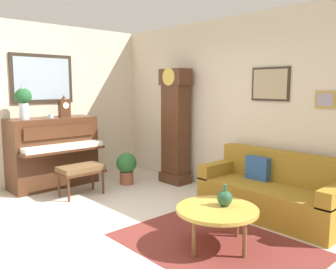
# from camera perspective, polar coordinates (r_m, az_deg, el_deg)

# --- Properties ---
(ground_plane) EXTENTS (6.40, 6.00, 0.10)m
(ground_plane) POSITION_cam_1_polar(r_m,az_deg,el_deg) (4.52, -10.04, -15.38)
(ground_plane) COLOR beige
(wall_left) EXTENTS (0.13, 4.90, 2.80)m
(wall_left) POSITION_cam_1_polar(r_m,az_deg,el_deg) (6.52, -22.71, 4.45)
(wall_left) COLOR beige
(wall_left) RESTS_ON ground_plane
(wall_back) EXTENTS (5.30, 0.13, 2.80)m
(wall_back) POSITION_cam_1_polar(r_m,az_deg,el_deg) (5.81, 10.07, 4.52)
(wall_back) COLOR beige
(wall_back) RESTS_ON ground_plane
(area_rug) EXTENTS (2.10, 1.50, 0.01)m
(area_rug) POSITION_cam_1_polar(r_m,az_deg,el_deg) (4.08, 7.59, -17.12)
(area_rug) COLOR maroon
(area_rug) RESTS_ON ground_plane
(piano) EXTENTS (0.87, 1.44, 1.19)m
(piano) POSITION_cam_1_polar(r_m,az_deg,el_deg) (6.42, -17.99, -2.64)
(piano) COLOR #4C2B19
(piano) RESTS_ON ground_plane
(piano_bench) EXTENTS (0.42, 0.70, 0.48)m
(piano_bench) POSITION_cam_1_polar(r_m,az_deg,el_deg) (5.78, -13.84, -5.59)
(piano_bench) COLOR #4C2B19
(piano_bench) RESTS_ON ground_plane
(grandfather_clock) EXTENTS (0.52, 0.34, 2.03)m
(grandfather_clock) POSITION_cam_1_polar(r_m,az_deg,el_deg) (6.27, 1.15, 0.85)
(grandfather_clock) COLOR #4C2B19
(grandfather_clock) RESTS_ON ground_plane
(couch) EXTENTS (1.90, 0.80, 0.84)m
(couch) POSITION_cam_1_polar(r_m,az_deg,el_deg) (4.99, 16.49, -8.94)
(couch) COLOR olive
(couch) RESTS_ON ground_plane
(coffee_table) EXTENTS (0.88, 0.88, 0.43)m
(coffee_table) POSITION_cam_1_polar(r_m,az_deg,el_deg) (3.91, 7.91, -12.03)
(coffee_table) COLOR gold
(coffee_table) RESTS_ON ground_plane
(mantel_clock) EXTENTS (0.13, 0.18, 0.38)m
(mantel_clock) POSITION_cam_1_polar(r_m,az_deg,el_deg) (6.43, -16.34, 4.27)
(mantel_clock) COLOR #4C2B19
(mantel_clock) RESTS_ON piano
(flower_vase) EXTENTS (0.26, 0.26, 0.58)m
(flower_vase) POSITION_cam_1_polar(r_m,az_deg,el_deg) (6.15, -22.23, 5.20)
(flower_vase) COLOR silver
(flower_vase) RESTS_ON piano
(teacup) EXTENTS (0.12, 0.12, 0.06)m
(teacup) POSITION_cam_1_polar(r_m,az_deg,el_deg) (6.30, -18.35, 2.77)
(teacup) COLOR #ADC6D6
(teacup) RESTS_ON piano
(green_jug) EXTENTS (0.17, 0.17, 0.24)m
(green_jug) POSITION_cam_1_polar(r_m,az_deg,el_deg) (3.95, 9.12, -10.05)
(green_jug) COLOR #234C33
(green_jug) RESTS_ON coffee_table
(potted_plant) EXTENTS (0.36, 0.36, 0.56)m
(potted_plant) POSITION_cam_1_polar(r_m,az_deg,el_deg) (6.31, -6.70, -5.07)
(potted_plant) COLOR #935138
(potted_plant) RESTS_ON ground_plane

